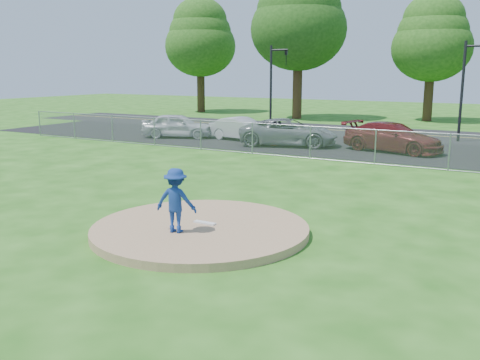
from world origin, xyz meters
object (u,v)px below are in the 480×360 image
(traffic_signal_left, at_px, (274,80))
(parked_car_darkred, at_px, (393,137))
(parked_car_silver, at_px, (178,125))
(parked_car_gray, at_px, (289,132))
(tree_left, at_px, (299,17))
(tree_center, at_px, (432,38))
(pitcher, at_px, (176,200))
(parked_car_white, at_px, (242,129))
(tree_far_left, at_px, (200,37))
(traffic_cone, at_px, (274,139))

(traffic_signal_left, height_order, parked_car_darkred, traffic_signal_left)
(parked_car_silver, height_order, parked_car_gray, parked_car_silver)
(tree_left, relative_size, traffic_signal_left, 2.24)
(tree_center, xyz_separation_m, parked_car_gray, (-3.68, -18.50, -5.74))
(pitcher, xyz_separation_m, parked_car_darkred, (0.94, 16.78, -0.24))
(tree_center, xyz_separation_m, traffic_signal_left, (-7.76, -12.00, -3.11))
(pitcher, distance_m, parked_car_gray, 16.82)
(tree_center, distance_m, parked_car_white, 19.93)
(tree_left, height_order, parked_car_darkred, tree_left)
(traffic_signal_left, bearing_deg, parked_car_darkred, -32.01)
(tree_far_left, xyz_separation_m, parked_car_white, (14.02, -16.75, -6.40))
(parked_car_darkred, bearing_deg, tree_left, 50.98)
(tree_far_left, height_order, parked_car_white, tree_far_left)
(parked_car_silver, relative_size, parked_car_gray, 0.82)
(traffic_signal_left, height_order, pitcher, traffic_signal_left)
(tree_center, bearing_deg, pitcher, -88.68)
(tree_far_left, distance_m, pitcher, 40.61)
(tree_center, relative_size, traffic_cone, 14.07)
(tree_left, relative_size, parked_car_white, 3.16)
(parked_car_gray, bearing_deg, pitcher, 178.99)
(parked_car_silver, distance_m, parked_car_gray, 7.27)
(pitcher, relative_size, traffic_cone, 2.20)
(pitcher, relative_size, parked_car_silver, 0.36)
(traffic_cone, relative_size, parked_car_darkred, 0.14)
(tree_center, relative_size, parked_car_white, 2.48)
(traffic_signal_left, bearing_deg, traffic_cone, -63.50)
(traffic_signal_left, distance_m, parked_car_silver, 7.76)
(pitcher, height_order, parked_car_darkred, pitcher)
(tree_far_left, relative_size, pitcher, 6.96)
(tree_left, relative_size, parked_car_gray, 2.41)
(tree_left, xyz_separation_m, parked_car_silver, (-0.95, -15.57, -7.50))
(tree_left, bearing_deg, parked_car_silver, -93.49)
(tree_left, xyz_separation_m, traffic_signal_left, (2.24, -9.00, -4.88))
(tree_center, relative_size, pitcher, 6.38)
(parked_car_silver, bearing_deg, pitcher, -166.13)
(traffic_cone, bearing_deg, traffic_signal_left, 116.50)
(parked_car_darkred, bearing_deg, pitcher, -170.38)
(tree_center, bearing_deg, parked_car_gray, -101.26)
(pitcher, bearing_deg, parked_car_gray, -88.34)
(tree_far_left, height_order, tree_center, tree_far_left)
(parked_car_darkred, bearing_deg, traffic_cone, 109.69)
(parked_car_white, bearing_deg, parked_car_silver, 110.19)
(tree_far_left, xyz_separation_m, pitcher, (21.80, -33.72, -6.09))
(tree_center, bearing_deg, parked_car_silver, -120.53)
(tree_far_left, distance_m, parked_car_silver, 21.20)
(tree_center, relative_size, traffic_signal_left, 1.76)
(parked_car_white, distance_m, parked_car_gray, 3.38)
(parked_car_gray, bearing_deg, tree_far_left, 28.23)
(parked_car_white, relative_size, parked_car_darkred, 0.80)
(traffic_signal_left, height_order, parked_car_white, traffic_signal_left)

